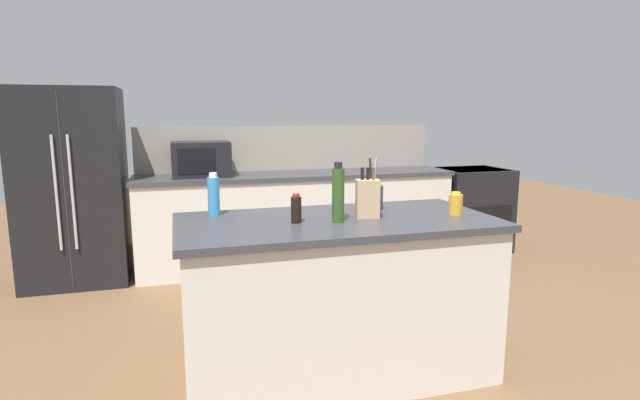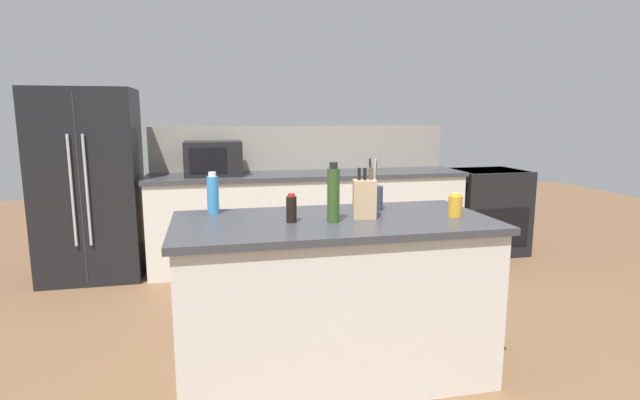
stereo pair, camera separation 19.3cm
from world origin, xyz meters
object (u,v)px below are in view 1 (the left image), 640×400
(knife_block, at_px, (367,198))
(microwave, at_px, (201,159))
(range_oven, at_px, (470,209))
(soy_sauce_bottle, at_px, (296,209))
(refrigerator, at_px, (73,187))
(honey_jar, at_px, (456,204))
(dish_soap_bottle, at_px, (214,195))
(utensil_crock, at_px, (373,196))
(olive_oil_bottle, at_px, (338,194))

(knife_block, bearing_deg, microwave, 122.71)
(range_oven, bearing_deg, soy_sauce_bottle, -138.87)
(refrigerator, xyz_separation_m, honey_jar, (2.48, -2.34, 0.13))
(knife_block, bearing_deg, range_oven, 58.46)
(range_oven, distance_m, microwave, 3.02)
(knife_block, relative_size, dish_soap_bottle, 1.15)
(microwave, bearing_deg, refrigerator, 177.40)
(microwave, relative_size, knife_block, 1.87)
(utensil_crock, height_order, olive_oil_bottle, olive_oil_bottle)
(knife_block, xyz_separation_m, soy_sauce_bottle, (-0.43, -0.02, -0.04))
(soy_sauce_bottle, bearing_deg, range_oven, 41.13)
(knife_block, xyz_separation_m, dish_soap_bottle, (-0.84, 0.32, 0.00))
(microwave, distance_m, utensil_crock, 2.20)
(knife_block, bearing_deg, utensil_crock, 72.66)
(soy_sauce_bottle, xyz_separation_m, honey_jar, (0.96, -0.05, -0.01))
(utensil_crock, relative_size, dish_soap_bottle, 1.27)
(knife_block, bearing_deg, dish_soap_bottle, 171.71)
(microwave, height_order, soy_sauce_bottle, microwave)
(dish_soap_bottle, bearing_deg, range_oven, 32.47)
(olive_oil_bottle, bearing_deg, honey_jar, -0.56)
(microwave, xyz_separation_m, utensil_crock, (0.95, -1.99, -0.08))
(range_oven, height_order, dish_soap_bottle, dish_soap_bottle)
(microwave, distance_m, olive_oil_bottle, 2.36)
(dish_soap_bottle, height_order, soy_sauce_bottle, dish_soap_bottle)
(knife_block, relative_size, honey_jar, 2.12)
(range_oven, bearing_deg, knife_block, -133.92)
(microwave, bearing_deg, utensil_crock, -64.48)
(dish_soap_bottle, xyz_separation_m, honey_jar, (1.37, -0.39, -0.05))
(utensil_crock, bearing_deg, microwave, 115.52)
(refrigerator, bearing_deg, knife_block, -49.22)
(utensil_crock, bearing_deg, knife_block, -119.73)
(range_oven, bearing_deg, refrigerator, 179.28)
(microwave, bearing_deg, olive_oil_bottle, -74.80)
(olive_oil_bottle, distance_m, soy_sauce_bottle, 0.24)
(olive_oil_bottle, height_order, soy_sauce_bottle, olive_oil_bottle)
(refrigerator, bearing_deg, dish_soap_bottle, -60.33)
(knife_block, height_order, olive_oil_bottle, olive_oil_bottle)
(olive_oil_bottle, bearing_deg, utensil_crock, 41.63)
(honey_jar, bearing_deg, dish_soap_bottle, 164.05)
(refrigerator, height_order, honey_jar, refrigerator)
(range_oven, xyz_separation_m, microwave, (-2.95, 0.00, 0.64))
(utensil_crock, height_order, honey_jar, utensil_crock)
(knife_block, relative_size, olive_oil_bottle, 0.87)
(dish_soap_bottle, distance_m, soy_sauce_bottle, 0.54)
(honey_jar, bearing_deg, soy_sauce_bottle, 176.85)
(olive_oil_bottle, xyz_separation_m, dish_soap_bottle, (-0.64, 0.39, -0.04))
(range_oven, height_order, olive_oil_bottle, olive_oil_bottle)
(soy_sauce_bottle, relative_size, honey_jar, 1.18)
(range_oven, height_order, knife_block, knife_block)
(refrigerator, distance_m, soy_sauce_bottle, 2.75)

